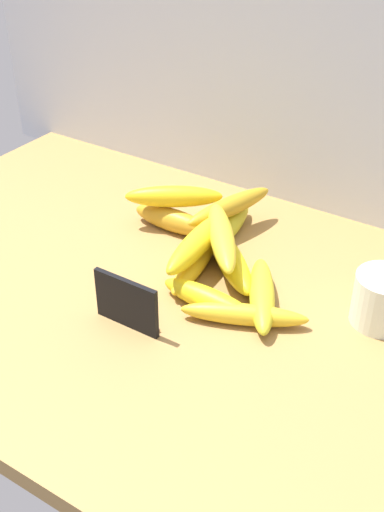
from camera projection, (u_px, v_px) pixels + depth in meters
counter_top at (138, 288)px, 108.94cm from camera, size 110.00×76.00×3.00cm
back_wall at (261, 29)px, 117.55cm from camera, size 130.00×2.00×70.00cm
chalkboard_sign at (127, 305)px, 96.63cm from camera, size 11.00×1.80×8.40cm
coffee_mug at (384, 300)px, 97.23cm from camera, size 10.44×8.94×8.10cm
banana_0 at (230, 259)px, 109.61cm from camera, size 17.89×16.93×4.36cm
banana_1 at (209, 299)px, 100.91cm from camera, size 16.77×4.36×3.76cm
banana_2 at (172, 220)px, 120.43cm from camera, size 16.18×4.45×4.23cm
banana_3 at (262, 295)px, 101.78cm from camera, size 12.78×18.46×3.94cm
banana_4 at (197, 261)px, 109.80cm from camera, size 7.32×20.18×3.54cm
banana_5 at (228, 227)px, 118.75cm from camera, size 6.31×18.07×3.87cm
banana_6 at (245, 314)px, 98.33cm from camera, size 18.87×11.09×3.34cm
banana_7 at (222, 236)px, 107.70cm from camera, size 15.82×19.00×3.98cm
banana_8 at (198, 242)px, 107.61cm from camera, size 5.99×20.40×4.09cm
banana_9 at (174, 196)px, 119.35cm from camera, size 17.09×13.05×3.99cm
banana_10 at (230, 206)px, 117.47cm from camera, size 8.96×19.67×3.52cm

